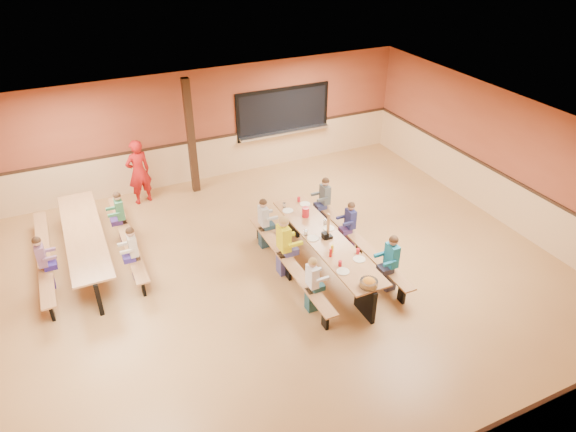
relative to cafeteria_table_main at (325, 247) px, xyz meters
name	(u,v)px	position (x,y,z in m)	size (l,w,h in m)	color
ground	(268,282)	(-1.26, 0.05, -0.53)	(12.00, 12.00, 0.00)	#9D6B3B
room_envelope	(267,255)	(-1.26, 0.05, 0.16)	(12.04, 10.04, 3.02)	brown
kitchen_pass_through	(283,114)	(1.34, 5.01, 0.96)	(2.78, 0.28, 1.38)	black
structural_post	(191,137)	(-1.46, 4.45, 0.97)	(0.18, 0.18, 3.00)	black
cafeteria_table_main	(325,247)	(0.00, 0.00, 0.00)	(1.91, 3.70, 0.74)	#A56F41
cafeteria_table_second	(85,241)	(-4.41, 2.30, 0.00)	(1.91, 3.70, 0.74)	#A56F41
seated_child_white_left	(312,285)	(-0.83, -1.02, 0.05)	(0.34, 0.28, 1.15)	white
seated_adult_yellow	(284,246)	(-0.83, 0.22, 0.13)	(0.42, 0.35, 1.32)	yellow
seated_child_grey_left	(264,223)	(-0.83, 1.28, 0.06)	(0.35, 0.29, 1.17)	#B0B0B0
seated_child_teal_right	(391,263)	(0.83, -1.11, 0.08)	(0.37, 0.30, 1.22)	teal
seated_child_navy_right	(350,226)	(0.83, 0.41, 0.05)	(0.34, 0.28, 1.14)	navy
seated_child_char_right	(325,202)	(0.83, 1.55, 0.07)	(0.36, 0.29, 1.19)	#4D5558
seated_child_purple_sec	(43,263)	(-5.24, 1.74, 0.06)	(0.35, 0.29, 1.17)	#7F5373
seated_child_green_sec	(121,217)	(-3.59, 2.86, 0.07)	(0.36, 0.29, 1.18)	#3B8153
seated_child_tan_sec	(134,253)	(-3.59, 1.34, 0.05)	(0.35, 0.28, 1.16)	beige
standing_woman	(139,172)	(-2.86, 4.41, 0.32)	(0.61, 0.40, 1.68)	#AD1513
punch_pitcher	(306,212)	(0.01, 0.93, 0.32)	(0.16, 0.16, 0.22)	red
chip_bowl	(369,283)	(-0.03, -1.65, 0.29)	(0.32, 0.32, 0.15)	orange
napkin_dispenser	(325,236)	(-0.01, 0.01, 0.28)	(0.10, 0.14, 0.13)	black
condiment_mustard	(332,249)	(-0.12, -0.48, 0.30)	(0.06, 0.06, 0.17)	yellow
condiment_ketchup	(331,253)	(-0.21, -0.58, 0.30)	(0.06, 0.06, 0.17)	#B2140F
table_paddle	(328,232)	(0.05, 0.00, 0.35)	(0.16, 0.16, 0.56)	black
place_settings	(326,236)	(0.00, 0.00, 0.27)	(0.65, 3.30, 0.11)	beige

